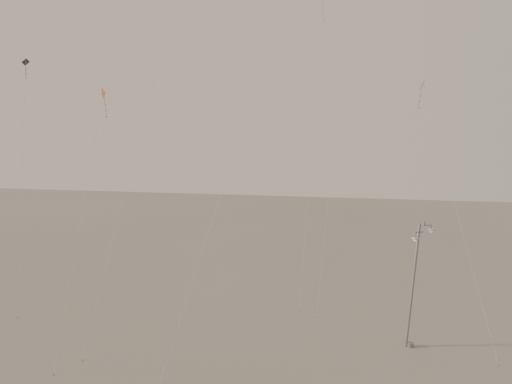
# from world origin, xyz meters

# --- Properties ---
(ground) EXTENTS (160.00, 160.00, 0.00)m
(ground) POSITION_xyz_m (0.00, 0.00, 0.00)
(ground) COLOR gray
(ground) RESTS_ON ground
(street_lamp) EXTENTS (1.67, 0.93, 8.73)m
(street_lamp) POSITION_xyz_m (10.53, 6.68, 4.66)
(street_lamp) COLOR gray
(street_lamp) RESTS_ON ground
(kite_1) EXTENTS (6.30, 12.87, 26.64)m
(kite_1) POSITION_xyz_m (-0.08, 7.36, 18.97)
(kite_1) COLOR #312C29
(kite_1) RESTS_ON ground
(kite_3) EXTENTS (1.21, 6.01, 17.53)m
(kite_3) POSITION_xyz_m (-10.49, 2.69, 13.31)
(kite_3) COLOR #973716
(kite_3) RESTS_ON ground
(kite_4) EXTENTS (4.65, 8.66, 18.50)m
(kite_4) POSITION_xyz_m (12.10, 11.46, 14.31)
(kite_4) COLOR #312C29
(kite_4) RESTS_ON ground
(kite_5) EXTENTS (1.05, 8.95, 26.77)m
(kite_5) POSITION_xyz_m (2.80, 18.55, 20.46)
(kite_5) COLOR #A4621B
(kite_5) RESTS_ON ground
(kite_6) EXTENTS (0.87, 2.21, 20.22)m
(kite_6) POSITION_xyz_m (-18.98, 7.25, 14.25)
(kite_6) COLOR #312C29
(kite_6) RESTS_ON ground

